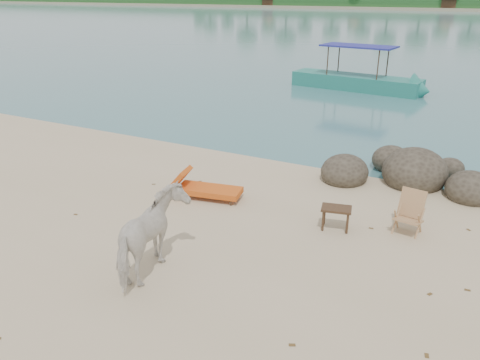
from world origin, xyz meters
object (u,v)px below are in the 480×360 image
object	(u,v)px
boulders	(435,178)
side_table	(336,220)
cow	(153,237)
lounge_chair	(209,188)
deck_chair	(409,215)
boat_near	(358,53)

from	to	relation	value
boulders	side_table	xyz separation A→B (m)	(-1.59, -3.60, 0.02)
cow	lounge_chair	distance (m)	3.45
boulders	deck_chair	xyz separation A→B (m)	(-0.19, -3.06, 0.21)
cow	lounge_chair	xyz separation A→B (m)	(-0.85, 3.32, -0.47)
lounge_chair	deck_chair	world-z (taller)	deck_chair
boat_near	side_table	bearing A→B (deg)	-69.99
boulders	cow	size ratio (longest dim) A/B	3.61
cow	side_table	xyz separation A→B (m)	(2.40, 3.17, -0.51)
lounge_chair	boat_near	distance (m)	15.75
side_table	deck_chair	bearing A→B (deg)	8.08
deck_chair	boat_near	distance (m)	16.18
deck_chair	cow	bearing A→B (deg)	-126.80
side_table	deck_chair	distance (m)	1.51
boat_near	cow	bearing A→B (deg)	-79.27
cow	boat_near	xyz separation A→B (m)	(-1.35, 18.98, 1.06)
deck_chair	side_table	bearing A→B (deg)	-150.04
lounge_chair	boat_near	bearing A→B (deg)	80.87
side_table	boulders	bearing A→B (deg)	53.27
boulders	boat_near	xyz separation A→B (m)	(-5.34, 12.22, 1.58)
boat_near	boulders	bearing A→B (deg)	-59.74
side_table	lounge_chair	world-z (taller)	lounge_chair
side_table	cow	bearing A→B (deg)	-140.12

